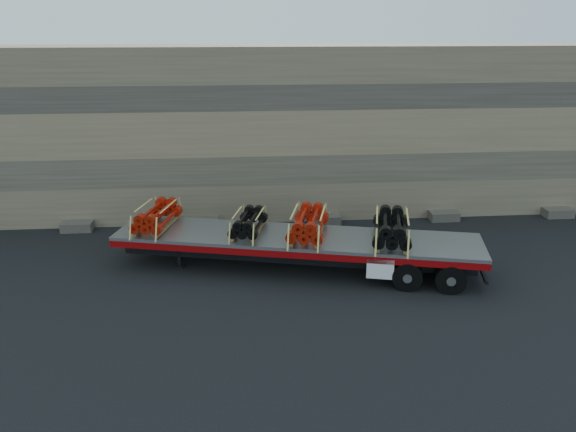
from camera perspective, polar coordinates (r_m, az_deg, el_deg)
name	(u,v)px	position (r m, az deg, el deg)	size (l,w,h in m)	color
ground	(287,273)	(18.72, -0.10, -5.81)	(120.00, 120.00, 0.00)	black
rock_wall	(274,132)	(23.86, -1.42, 8.54)	(44.00, 3.00, 7.00)	#7A6B54
trailer	(296,252)	(18.79, 0.81, -3.70)	(12.08, 2.32, 1.21)	#9C9EA3
bundle_front	(157,217)	(19.66, -13.19, -0.10)	(1.07, 2.15, 0.76)	#A61808
bundle_midfront	(249,223)	(18.73, -4.03, -0.74)	(0.94, 1.89, 0.67)	black
bundle_midrear	(308,225)	(18.37, 2.07, -0.87)	(1.14, 2.29, 0.81)	#A61808
bundle_rear	(391,229)	(18.27, 10.47, -1.29)	(1.17, 2.34, 0.83)	black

